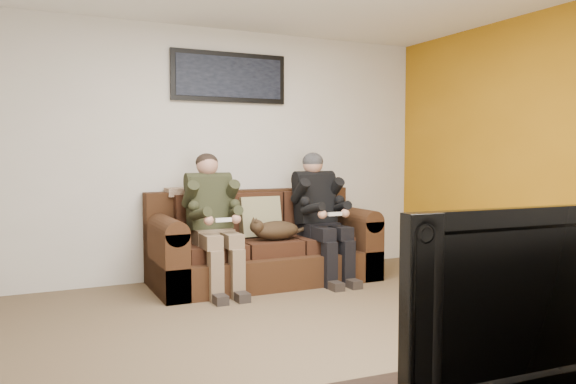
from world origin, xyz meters
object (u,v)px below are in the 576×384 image
sofa (262,247)px  television (517,293)px  person_right (320,208)px  person_left (213,214)px  cat (275,230)px  framed_poster (229,77)px

sofa → television: television is taller
person_right → sofa: bearing=162.0°
person_right → television: (-1.13, -3.59, 0.05)m
person_left → cat: size_ratio=1.98×
cat → person_left: bearing=175.0°
sofa → framed_poster: (-0.20, 0.39, 1.75)m
framed_poster → person_left: bearing=-123.3°
sofa → framed_poster: 1.81m
person_right → framed_poster: bearing=143.6°
person_left → person_right: size_ratio=0.99×
television → framed_poster: bearing=88.2°
person_left → framed_poster: (0.38, 0.57, 1.37)m
cat → television: 3.60m
framed_poster → television: (-0.35, -4.17, -1.31)m
television → sofa: bearing=84.7°
person_right → cat: 0.57m
person_right → framed_poster: (-0.78, 0.57, 1.36)m
framed_poster → television: size_ratio=1.09×
framed_poster → cat: bearing=-69.2°
framed_poster → sofa: bearing=-62.6°
sofa → person_left: size_ratio=1.72×
person_left → television: (0.02, -3.59, 0.06)m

